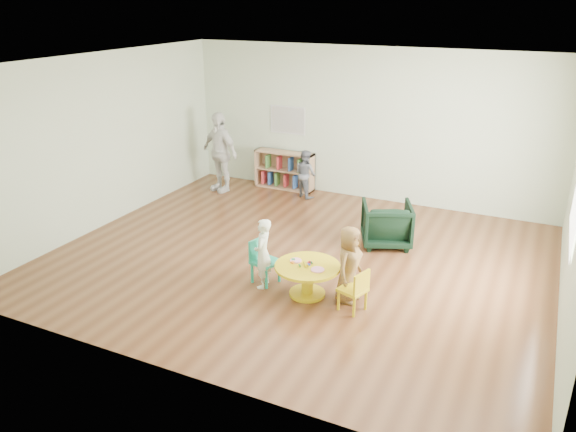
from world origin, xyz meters
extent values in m
plane|color=#59321C|center=(0.00, 0.00, 0.00)|extent=(7.00, 7.00, 0.00)
cube|color=white|center=(0.00, 0.00, 2.75)|extent=(7.00, 6.00, 0.10)
cube|color=beige|center=(0.00, 3.00, 1.40)|extent=(7.00, 0.10, 2.80)
cube|color=beige|center=(0.00, -3.00, 1.40)|extent=(7.00, 0.10, 2.80)
cube|color=beige|center=(-3.50, 0.00, 1.40)|extent=(0.10, 6.00, 2.80)
cylinder|color=gold|center=(0.55, -0.94, 0.19)|extent=(0.15, 0.15, 0.38)
cylinder|color=gold|center=(0.55, -0.94, 0.02)|extent=(0.47, 0.47, 0.04)
cylinder|color=gold|center=(0.55, -0.94, 0.40)|extent=(0.84, 0.84, 0.04)
cylinder|color=pink|center=(0.36, -0.89, 0.43)|extent=(0.15, 0.15, 0.02)
cylinder|color=pink|center=(0.72, -1.02, 0.43)|extent=(0.17, 0.17, 0.02)
cylinder|color=gold|center=(0.53, -0.96, 0.44)|extent=(0.11, 0.12, 0.04)
cylinder|color=#147132|center=(0.48, -1.03, 0.44)|extent=(0.05, 0.05, 0.02)
cylinder|color=#147132|center=(0.58, -0.89, 0.44)|extent=(0.05, 0.05, 0.02)
cube|color=red|center=(0.55, -0.89, 0.43)|extent=(0.06, 0.06, 0.02)
cube|color=orange|center=(0.35, -0.97, 0.43)|extent=(0.06, 0.05, 0.02)
cube|color=#1632A7|center=(0.55, -0.94, 0.43)|extent=(0.06, 0.06, 0.02)
cube|color=#147132|center=(0.32, -0.89, 0.43)|extent=(0.06, 0.07, 0.02)
cube|color=red|center=(0.55, -0.86, 0.43)|extent=(0.07, 0.07, 0.02)
cube|color=#1C9D7B|center=(-0.10, -0.87, 0.30)|extent=(0.39, 0.39, 0.04)
cube|color=#1C9D7B|center=(-0.23, -0.83, 0.46)|extent=(0.11, 0.32, 0.28)
cylinder|color=#1C9D7B|center=(-0.19, -0.71, 0.14)|extent=(0.04, 0.04, 0.28)
cylinder|color=#1C9D7B|center=(-0.25, -0.96, 0.14)|extent=(0.04, 0.04, 0.28)
cylinder|color=#1C9D7B|center=(0.06, -0.77, 0.14)|extent=(0.04, 0.04, 0.28)
cylinder|color=#1C9D7B|center=(0.00, -1.02, 0.14)|extent=(0.04, 0.04, 0.28)
cube|color=gold|center=(1.19, -1.05, 0.28)|extent=(0.37, 0.37, 0.04)
cube|color=gold|center=(1.32, -1.09, 0.42)|extent=(0.12, 0.29, 0.26)
cylinder|color=gold|center=(1.27, -1.20, 0.13)|extent=(0.04, 0.04, 0.26)
cylinder|color=gold|center=(1.34, -0.97, 0.13)|extent=(0.04, 0.04, 0.26)
cylinder|color=gold|center=(1.05, -1.12, 0.13)|extent=(0.04, 0.04, 0.26)
cylinder|color=gold|center=(1.12, -0.90, 0.13)|extent=(0.04, 0.04, 0.26)
cube|color=tan|center=(-2.19, 2.83, 0.38)|extent=(0.03, 0.30, 0.75)
cube|color=tan|center=(-1.01, 2.83, 0.38)|extent=(0.03, 0.30, 0.75)
cube|color=tan|center=(-1.60, 2.83, 0.01)|extent=(1.20, 0.30, 0.03)
cube|color=tan|center=(-1.60, 2.83, 0.73)|extent=(1.20, 0.30, 0.03)
cube|color=tan|center=(-1.60, 2.83, 0.38)|extent=(1.14, 0.28, 0.03)
cube|color=tan|center=(-1.60, 2.97, 0.38)|extent=(1.20, 0.02, 0.75)
cube|color=#D93A40|center=(-2.05, 2.81, 0.18)|extent=(0.04, 0.18, 0.26)
cube|color=#3461B7|center=(-1.90, 2.81, 0.18)|extent=(0.04, 0.18, 0.26)
cube|color=#4F9142|center=(-1.75, 2.81, 0.18)|extent=(0.04, 0.18, 0.26)
cube|color=#D93A40|center=(-1.55, 2.81, 0.18)|extent=(0.04, 0.18, 0.26)
cube|color=#3461B7|center=(-1.35, 2.81, 0.18)|extent=(0.04, 0.18, 0.26)
cube|color=#4F9142|center=(-1.95, 2.81, 0.53)|extent=(0.04, 0.18, 0.26)
cube|color=#D93A40|center=(-1.70, 2.81, 0.53)|extent=(0.04, 0.18, 0.26)
cube|color=#3461B7|center=(-1.45, 2.81, 0.53)|extent=(0.04, 0.18, 0.26)
cube|color=#4F9142|center=(-1.25, 2.81, 0.53)|extent=(0.04, 0.18, 0.26)
cube|color=silver|center=(-1.60, 2.98, 1.35)|extent=(0.74, 0.01, 0.54)
cube|color=#F06032|center=(-1.60, 2.98, 1.35)|extent=(0.70, 0.00, 0.50)
imported|color=black|center=(1.01, 1.03, 0.34)|extent=(0.96, 0.97, 0.68)
imported|color=white|center=(-0.07, -0.98, 0.48)|extent=(0.30, 0.39, 0.95)
imported|color=orange|center=(1.06, -0.84, 0.50)|extent=(0.36, 0.51, 1.00)
imported|color=#161F37|center=(-1.02, 2.54, 0.46)|extent=(0.56, 0.51, 0.92)
imported|color=white|center=(-2.68, 2.17, 0.78)|extent=(0.99, 0.64, 1.56)
camera|label=1|loc=(3.07, -6.82, 3.61)|focal=35.00mm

